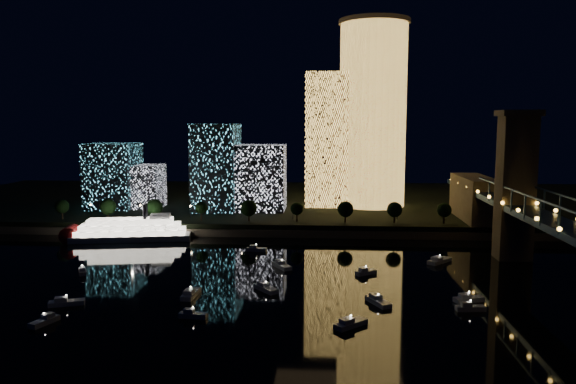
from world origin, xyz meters
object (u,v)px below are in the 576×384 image
Objects in this scene: tower_cylindrical at (373,114)px; tower_rectangular at (326,140)px; truss_bridge at (575,240)px; riverboat at (125,231)px.

tower_rectangular is (-22.40, -0.52, -12.51)m from tower_cylindrical.
tower_cylindrical reaches higher than truss_bridge.
riverboat is at bearing 154.74° from truss_bridge.
tower_rectangular reaches higher than truss_bridge.
tower_cylindrical reaches higher than riverboat.
truss_bridge is at bearing -64.52° from tower_rectangular.
tower_cylindrical is 128.94m from riverboat.
riverboat is (-141.37, 66.72, -12.46)m from truss_bridge.
truss_bridge is at bearing -25.26° from riverboat.
tower_cylindrical is at bearing 33.15° from riverboat.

